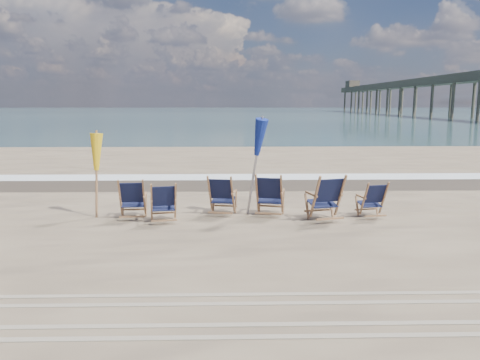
{
  "coord_description": "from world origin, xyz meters",
  "views": [
    {
      "loc": [
        -0.25,
        -8.37,
        2.65
      ],
      "look_at": [
        0.0,
        2.2,
        0.9
      ],
      "focal_mm": 35.0,
      "sensor_mm": 36.0,
      "label": 1
    }
  ],
  "objects_px": {
    "beach_chair_2": "(233,196)",
    "beach_chair_5": "(384,199)",
    "umbrella_blue": "(254,140)",
    "beach_chair_0": "(144,199)",
    "beach_chair_4": "(340,197)",
    "umbrella_yellow": "(95,156)",
    "beach_chair_1": "(176,202)",
    "beach_chair_3": "(282,196)",
    "fishing_pier": "(447,91)"
  },
  "relations": [
    {
      "from": "beach_chair_5",
      "to": "umbrella_blue",
      "type": "relative_size",
      "value": 0.38
    },
    {
      "from": "umbrella_yellow",
      "to": "umbrella_blue",
      "type": "relative_size",
      "value": 0.83
    },
    {
      "from": "beach_chair_5",
      "to": "beach_chair_3",
      "type": "bearing_deg",
      "value": -13.24
    },
    {
      "from": "beach_chair_4",
      "to": "umbrella_blue",
      "type": "xyz_separation_m",
      "value": [
        -1.92,
        0.56,
        1.25
      ]
    },
    {
      "from": "umbrella_blue",
      "to": "fishing_pier",
      "type": "height_order",
      "value": "fishing_pier"
    },
    {
      "from": "beach_chair_4",
      "to": "umbrella_yellow",
      "type": "xyz_separation_m",
      "value": [
        -5.58,
        0.55,
        0.88
      ]
    },
    {
      "from": "beach_chair_2",
      "to": "umbrella_yellow",
      "type": "height_order",
      "value": "umbrella_yellow"
    },
    {
      "from": "beach_chair_0",
      "to": "fishing_pier",
      "type": "xyz_separation_m",
      "value": [
        40.19,
        71.86,
        4.17
      ]
    },
    {
      "from": "beach_chair_3",
      "to": "umbrella_yellow",
      "type": "xyz_separation_m",
      "value": [
        -4.3,
        0.15,
        0.91
      ]
    },
    {
      "from": "beach_chair_1",
      "to": "beach_chair_5",
      "type": "distance_m",
      "value": 4.79
    },
    {
      "from": "beach_chair_5",
      "to": "umbrella_yellow",
      "type": "distance_m",
      "value": 6.74
    },
    {
      "from": "beach_chair_2",
      "to": "beach_chair_5",
      "type": "xyz_separation_m",
      "value": [
        3.5,
        -0.26,
        -0.05
      ]
    },
    {
      "from": "beach_chair_5",
      "to": "umbrella_blue",
      "type": "xyz_separation_m",
      "value": [
        -3.0,
        0.29,
        1.35
      ]
    },
    {
      "from": "beach_chair_1",
      "to": "fishing_pier",
      "type": "relative_size",
      "value": 0.01
    },
    {
      "from": "beach_chair_1",
      "to": "beach_chair_4",
      "type": "bearing_deg",
      "value": 170.36
    },
    {
      "from": "umbrella_yellow",
      "to": "beach_chair_3",
      "type": "bearing_deg",
      "value": -2.06
    },
    {
      "from": "umbrella_blue",
      "to": "beach_chair_0",
      "type": "bearing_deg",
      "value": -173.61
    },
    {
      "from": "beach_chair_0",
      "to": "fishing_pier",
      "type": "bearing_deg",
      "value": -123.77
    },
    {
      "from": "fishing_pier",
      "to": "beach_chair_4",
      "type": "bearing_deg",
      "value": -116.36
    },
    {
      "from": "beach_chair_1",
      "to": "beach_chair_3",
      "type": "xyz_separation_m",
      "value": [
        2.41,
        0.45,
        0.05
      ]
    },
    {
      "from": "beach_chair_0",
      "to": "umbrella_blue",
      "type": "height_order",
      "value": "umbrella_blue"
    },
    {
      "from": "umbrella_yellow",
      "to": "beach_chair_0",
      "type": "bearing_deg",
      "value": -13.64
    },
    {
      "from": "umbrella_yellow",
      "to": "fishing_pier",
      "type": "distance_m",
      "value": 82.72
    },
    {
      "from": "beach_chair_0",
      "to": "beach_chair_5",
      "type": "height_order",
      "value": "beach_chair_0"
    },
    {
      "from": "beach_chair_0",
      "to": "umbrella_blue",
      "type": "relative_size",
      "value": 0.41
    },
    {
      "from": "beach_chair_3",
      "to": "beach_chair_4",
      "type": "xyz_separation_m",
      "value": [
        1.28,
        -0.4,
        0.03
      ]
    },
    {
      "from": "beach_chair_3",
      "to": "beach_chair_4",
      "type": "height_order",
      "value": "beach_chair_4"
    },
    {
      "from": "beach_chair_3",
      "to": "beach_chair_5",
      "type": "bearing_deg",
      "value": -170.32
    },
    {
      "from": "beach_chair_4",
      "to": "umbrella_blue",
      "type": "distance_m",
      "value": 2.36
    },
    {
      "from": "beach_chair_3",
      "to": "umbrella_blue",
      "type": "bearing_deg",
      "value": -1.51
    },
    {
      "from": "umbrella_blue",
      "to": "beach_chair_3",
      "type": "bearing_deg",
      "value": -14.23
    },
    {
      "from": "beach_chair_5",
      "to": "umbrella_blue",
      "type": "distance_m",
      "value": 3.31
    },
    {
      "from": "beach_chair_0",
      "to": "umbrella_yellow",
      "type": "height_order",
      "value": "umbrella_yellow"
    },
    {
      "from": "beach_chair_5",
      "to": "fishing_pier",
      "type": "relative_size",
      "value": 0.01
    },
    {
      "from": "beach_chair_5",
      "to": "beach_chair_4",
      "type": "bearing_deg",
      "value": 3.98
    },
    {
      "from": "beach_chair_0",
      "to": "beach_chair_3",
      "type": "relative_size",
      "value": 0.93
    },
    {
      "from": "umbrella_yellow",
      "to": "beach_chair_1",
      "type": "bearing_deg",
      "value": -17.74
    },
    {
      "from": "beach_chair_5",
      "to": "umbrella_yellow",
      "type": "relative_size",
      "value": 0.45
    },
    {
      "from": "beach_chair_2",
      "to": "beach_chair_5",
      "type": "height_order",
      "value": "beach_chair_2"
    },
    {
      "from": "beach_chair_3",
      "to": "umbrella_blue",
      "type": "xyz_separation_m",
      "value": [
        -0.64,
        0.16,
        1.28
      ]
    },
    {
      "from": "beach_chair_4",
      "to": "beach_chair_5",
      "type": "bearing_deg",
      "value": -179.97
    },
    {
      "from": "beach_chair_5",
      "to": "beach_chair_0",
      "type": "bearing_deg",
      "value": -10.24
    },
    {
      "from": "beach_chair_1",
      "to": "beach_chair_2",
      "type": "distance_m",
      "value": 1.4
    },
    {
      "from": "beach_chair_5",
      "to": "fishing_pier",
      "type": "xyz_separation_m",
      "value": [
        34.67,
        71.87,
        4.21
      ]
    },
    {
      "from": "beach_chair_5",
      "to": "umbrella_yellow",
      "type": "height_order",
      "value": "umbrella_yellow"
    },
    {
      "from": "beach_chair_2",
      "to": "beach_chair_4",
      "type": "height_order",
      "value": "beach_chair_4"
    },
    {
      "from": "fishing_pier",
      "to": "beach_chair_3",
      "type": "bearing_deg",
      "value": -117.3
    },
    {
      "from": "beach_chair_4",
      "to": "umbrella_blue",
      "type": "bearing_deg",
      "value": -30.46
    },
    {
      "from": "umbrella_blue",
      "to": "fishing_pier",
      "type": "bearing_deg",
      "value": 62.24
    },
    {
      "from": "beach_chair_1",
      "to": "beach_chair_5",
      "type": "relative_size",
      "value": 1.06
    }
  ]
}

